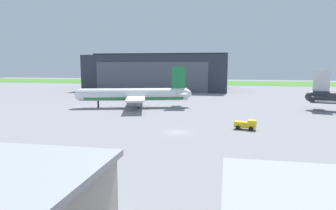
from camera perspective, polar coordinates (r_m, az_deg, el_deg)
The scene contains 5 objects.
ground_plane at distance 63.19m, azimuth 1.76°, elevation -5.18°, with size 440.00×440.00×0.00m, color gray.
grass_field_strip at distance 232.82m, azimuth 8.72°, elevation 4.23°, with size 440.00×56.00×0.08m, color #47852F.
maintenance_hangar at distance 171.84m, azimuth -1.64°, elevation 6.28°, with size 76.26×40.81×20.19m.
airliner_far_left at distance 98.94m, azimuth -6.48°, elevation 1.91°, with size 36.99×29.90×13.27m.
pushback_tractor at distance 67.68m, azimuth 14.60°, elevation -3.59°, with size 4.90×2.97×2.13m.
Camera 1 is at (10.05, -60.75, 14.19)m, focal length 32.05 mm.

